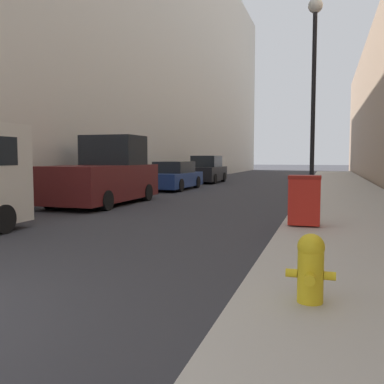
{
  "coord_description": "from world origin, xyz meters",
  "views": [
    {
      "loc": [
        4.76,
        -2.24,
        1.65
      ],
      "look_at": [
        -1.82,
        18.75,
        -0.12
      ],
      "focal_mm": 40.0,
      "sensor_mm": 36.0,
      "label": 1
    }
  ],
  "objects_px": {
    "lamppost": "(314,73)",
    "parked_sedan_far": "(207,170)",
    "fire_hydrant": "(311,266)",
    "trash_bin": "(304,200)",
    "pickup_truck": "(105,176)",
    "parked_sedan_near": "(175,177)"
  },
  "relations": [
    {
      "from": "lamppost",
      "to": "trash_bin",
      "type": "bearing_deg",
      "value": -90.0
    },
    {
      "from": "parked_sedan_near",
      "to": "lamppost",
      "type": "bearing_deg",
      "value": -42.34
    },
    {
      "from": "trash_bin",
      "to": "parked_sedan_near",
      "type": "distance_m",
      "value": 13.16
    },
    {
      "from": "lamppost",
      "to": "parked_sedan_far",
      "type": "relative_size",
      "value": 1.56
    },
    {
      "from": "lamppost",
      "to": "pickup_truck",
      "type": "bearing_deg",
      "value": -173.55
    },
    {
      "from": "fire_hydrant",
      "to": "trash_bin",
      "type": "distance_m",
      "value": 5.25
    },
    {
      "from": "fire_hydrant",
      "to": "lamppost",
      "type": "distance_m",
      "value": 10.63
    },
    {
      "from": "parked_sedan_far",
      "to": "lamppost",
      "type": "bearing_deg",
      "value": -61.08
    },
    {
      "from": "parked_sedan_near",
      "to": "parked_sedan_far",
      "type": "height_order",
      "value": "parked_sedan_far"
    },
    {
      "from": "fire_hydrant",
      "to": "parked_sedan_near",
      "type": "xyz_separation_m",
      "value": [
        -7.38,
        16.35,
        0.16
      ]
    },
    {
      "from": "fire_hydrant",
      "to": "trash_bin",
      "type": "relative_size",
      "value": 0.65
    },
    {
      "from": "fire_hydrant",
      "to": "pickup_truck",
      "type": "xyz_separation_m",
      "value": [
        -7.44,
        9.1,
        0.49
      ]
    },
    {
      "from": "parked_sedan_near",
      "to": "trash_bin",
      "type": "bearing_deg",
      "value": -57.54
    },
    {
      "from": "pickup_truck",
      "to": "parked_sedan_far",
      "type": "height_order",
      "value": "pickup_truck"
    },
    {
      "from": "lamppost",
      "to": "parked_sedan_near",
      "type": "relative_size",
      "value": 1.38
    },
    {
      "from": "fire_hydrant",
      "to": "parked_sedan_near",
      "type": "bearing_deg",
      "value": 114.28
    },
    {
      "from": "trash_bin",
      "to": "pickup_truck",
      "type": "height_order",
      "value": "pickup_truck"
    },
    {
      "from": "pickup_truck",
      "to": "parked_sedan_far",
      "type": "relative_size",
      "value": 1.24
    },
    {
      "from": "parked_sedan_far",
      "to": "parked_sedan_near",
      "type": "bearing_deg",
      "value": -89.66
    },
    {
      "from": "parked_sedan_far",
      "to": "fire_hydrant",
      "type": "bearing_deg",
      "value": -71.96
    },
    {
      "from": "trash_bin",
      "to": "pickup_truck",
      "type": "xyz_separation_m",
      "value": [
        -7.13,
        3.86,
        0.29
      ]
    },
    {
      "from": "lamppost",
      "to": "parked_sedan_near",
      "type": "xyz_separation_m",
      "value": [
        -7.07,
        6.44,
        -3.67
      ]
    }
  ]
}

